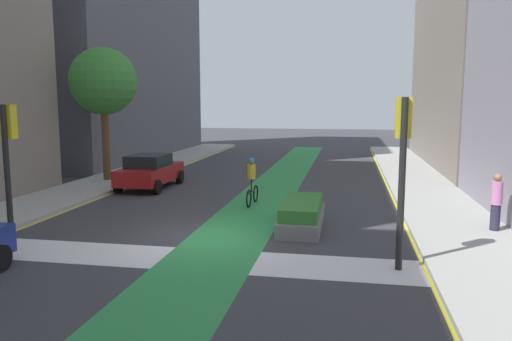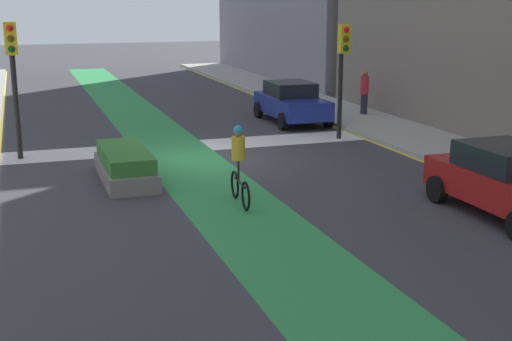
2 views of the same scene
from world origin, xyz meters
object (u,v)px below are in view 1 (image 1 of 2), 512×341
Objects in this scene: median_planter at (302,215)px; cyclist_in_lane at (252,180)px; car_red_left_far at (150,171)px; street_tree_near at (103,82)px; traffic_signal_near_left at (8,146)px; pedestrian_sidewalk_right_a at (496,202)px; traffic_signal_near_right at (403,149)px.

cyclist_in_lane is at bearing 126.18° from median_planter.
street_tree_near is at bearing 157.28° from car_red_left_far.
median_planter is (10.32, -7.07, -4.52)m from street_tree_near.
traffic_signal_near_left is 9.38m from car_red_left_far.
traffic_signal_near_left is 8.83m from median_planter.
car_red_left_far is at bearing 156.39° from pedestrian_sidewalk_right_a.
traffic_signal_near_right is 2.20× the size of cyclist_in_lane.
cyclist_in_lane is 1.08× the size of pedestrian_sidewalk_right_a.
traffic_signal_near_left is 2.10× the size of cyclist_in_lane.
car_red_left_far is 14.57m from pedestrian_sidewalk_right_a.
pedestrian_sidewalk_right_a is at bearing 13.76° from traffic_signal_near_left.
traffic_signal_near_left is at bearing -76.65° from street_tree_near.
street_tree_near reaches higher than cyclist_in_lane.
street_tree_near is (-2.45, 10.32, 2.18)m from traffic_signal_near_left.
car_red_left_far is at bearing -22.72° from street_tree_near.
pedestrian_sidewalk_right_a is (13.35, -5.83, 0.22)m from car_red_left_far.
pedestrian_sidewalk_right_a is at bearing 49.01° from traffic_signal_near_right.
traffic_signal_near_right is 2.38× the size of pedestrian_sidewalk_right_a.
traffic_signal_near_right is at bearing -53.41° from cyclist_in_lane.
street_tree_near is at bearing 145.60° from median_planter.
traffic_signal_near_left is 0.93× the size of car_red_left_far.
pedestrian_sidewalk_right_a is 0.27× the size of street_tree_near.
traffic_signal_near_left is 0.61× the size of street_tree_near.
traffic_signal_near_right is 8.38m from cyclist_in_lane.
traffic_signal_near_left reaches higher than cyclist_in_lane.
cyclist_in_lane reaches higher than car_red_left_far.
street_tree_near is 13.30m from median_planter.
pedestrian_sidewalk_right_a is at bearing -20.29° from cyclist_in_lane.
pedestrian_sidewalk_right_a is 0.49× the size of median_planter.
cyclist_in_lane is 0.29× the size of street_tree_near.
cyclist_in_lane is 9.87m from street_tree_near.
street_tree_near reaches higher than car_red_left_far.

